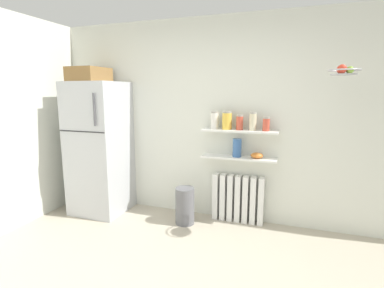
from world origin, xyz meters
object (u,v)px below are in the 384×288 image
at_px(storage_jar_1, 227,121).
at_px(trash_bin, 185,206).
at_px(storage_jar_0, 215,120).
at_px(storage_jar_3, 253,121).
at_px(refrigerator, 99,145).
at_px(storage_jar_2, 240,122).
at_px(storage_jar_4, 266,124).
at_px(radiator, 238,199).
at_px(shelf_bowl, 257,155).
at_px(vase, 237,148).
at_px(hanging_fruit_basket, 344,70).

height_order(storage_jar_1, trash_bin, storage_jar_1).
xyz_separation_m(storage_jar_0, storage_jar_3, (0.48, 0.00, 0.00)).
bearing_deg(refrigerator, storage_jar_0, 8.44).
bearing_deg(storage_jar_2, storage_jar_4, 0.00).
distance_m(radiator, shelf_bowl, 0.64).
xyz_separation_m(storage_jar_2, vase, (-0.02, 0.00, -0.32)).
relative_size(refrigerator, storage_jar_4, 11.81).
xyz_separation_m(storage_jar_2, storage_jar_4, (0.32, 0.00, -0.01)).
bearing_deg(storage_jar_3, storage_jar_2, 180.00).
bearing_deg(hanging_fruit_basket, storage_jar_3, 158.34).
bearing_deg(radiator, storage_jar_2, -90.00).
distance_m(storage_jar_0, shelf_bowl, 0.68).
relative_size(radiator, storage_jar_2, 3.53).
distance_m(storage_jar_1, storage_jar_3, 0.32).
relative_size(storage_jar_0, storage_jar_2, 1.18).
bearing_deg(refrigerator, hanging_fruit_basket, -2.34).
bearing_deg(storage_jar_4, storage_jar_1, 180.00).
bearing_deg(storage_jar_4, storage_jar_3, 180.00).
height_order(refrigerator, shelf_bowl, refrigerator).
relative_size(storage_jar_2, vase, 0.82).
xyz_separation_m(refrigerator, storage_jar_0, (1.58, 0.23, 0.37)).
xyz_separation_m(refrigerator, storage_jar_1, (1.73, 0.23, 0.38)).
distance_m(refrigerator, storage_jar_3, 2.10).
relative_size(radiator, hanging_fruit_basket, 2.19).
xyz_separation_m(refrigerator, shelf_bowl, (2.12, 0.23, -0.04)).
xyz_separation_m(storage_jar_3, vase, (-0.18, 0.00, -0.34)).
bearing_deg(storage_jar_4, vase, 180.00).
distance_m(storage_jar_4, trash_bin, 1.44).
xyz_separation_m(storage_jar_3, hanging_fruit_basket, (0.89, -0.35, 0.55)).
distance_m(storage_jar_1, storage_jar_2, 0.16).
bearing_deg(hanging_fruit_basket, storage_jar_0, 165.49).
relative_size(storage_jar_4, vase, 0.74).
height_order(storage_jar_4, vase, storage_jar_4).
distance_m(refrigerator, trash_bin, 1.45).
bearing_deg(trash_bin, radiator, 24.82).
bearing_deg(storage_jar_3, vase, 180.00).
relative_size(radiator, shelf_bowl, 4.35).
relative_size(refrigerator, storage_jar_0, 9.05).
bearing_deg(radiator, refrigerator, -172.07).
bearing_deg(refrigerator, trash_bin, -1.14).
xyz_separation_m(refrigerator, trash_bin, (1.27, -0.03, -0.71)).
bearing_deg(storage_jar_0, refrigerator, -171.56).
xyz_separation_m(radiator, storage_jar_2, (-0.00, -0.03, 0.99)).
distance_m(storage_jar_1, trash_bin, 1.21).
relative_size(vase, hanging_fruit_basket, 0.76).
bearing_deg(storage_jar_1, trash_bin, -150.95).
distance_m(storage_jar_2, storage_jar_3, 0.16).
bearing_deg(hanging_fruit_basket, storage_jar_1, 163.68).
bearing_deg(vase, shelf_bowl, 0.00).
distance_m(radiator, storage_jar_0, 1.06).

